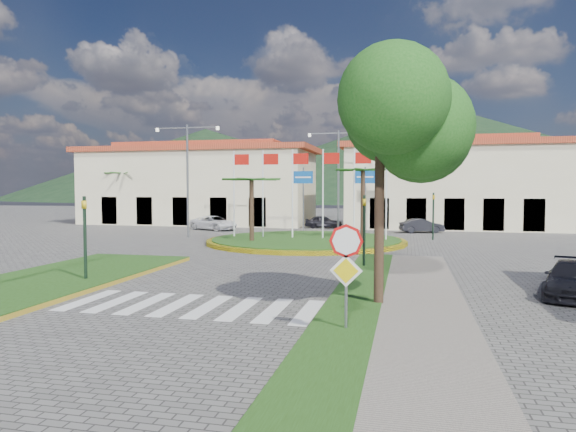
% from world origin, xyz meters
% --- Properties ---
extents(ground, '(160.00, 160.00, 0.00)m').
position_xyz_m(ground, '(0.00, 0.00, 0.00)').
color(ground, '#575552').
rests_on(ground, ground).
extents(sidewalk_right, '(4.00, 28.00, 0.15)m').
position_xyz_m(sidewalk_right, '(6.00, 2.00, 0.07)').
color(sidewalk_right, gray).
rests_on(sidewalk_right, ground).
extents(verge_right, '(1.60, 28.00, 0.18)m').
position_xyz_m(verge_right, '(4.80, 2.00, 0.09)').
color(verge_right, '#234513').
rests_on(verge_right, ground).
extents(median_left, '(5.00, 14.00, 0.18)m').
position_xyz_m(median_left, '(-6.50, 6.00, 0.09)').
color(median_left, '#234513').
rests_on(median_left, ground).
extents(crosswalk, '(8.00, 3.00, 0.01)m').
position_xyz_m(crosswalk, '(0.00, 4.00, 0.01)').
color(crosswalk, silver).
rests_on(crosswalk, ground).
extents(roundabout_island, '(12.70, 12.70, 6.00)m').
position_xyz_m(roundabout_island, '(0.00, 22.00, 0.17)').
color(roundabout_island, yellow).
rests_on(roundabout_island, ground).
extents(stop_sign, '(0.80, 0.11, 2.65)m').
position_xyz_m(stop_sign, '(4.90, 1.96, 1.79)').
color(stop_sign, slate).
rests_on(stop_sign, ground).
extents(deciduous_tree, '(3.60, 3.60, 6.80)m').
position_xyz_m(deciduous_tree, '(5.50, 5.00, 5.18)').
color(deciduous_tree, black).
rests_on(deciduous_tree, ground).
extents(traffic_light_left, '(0.15, 0.18, 3.20)m').
position_xyz_m(traffic_light_left, '(-5.20, 6.50, 1.94)').
color(traffic_light_left, black).
rests_on(traffic_light_left, ground).
extents(traffic_light_right, '(0.15, 0.18, 3.20)m').
position_xyz_m(traffic_light_right, '(4.50, 12.00, 1.94)').
color(traffic_light_right, black).
rests_on(traffic_light_right, ground).
extents(traffic_light_far, '(0.18, 0.15, 3.20)m').
position_xyz_m(traffic_light_far, '(8.00, 26.00, 1.94)').
color(traffic_light_far, black).
rests_on(traffic_light_far, ground).
extents(direction_sign_west, '(1.60, 0.14, 5.20)m').
position_xyz_m(direction_sign_west, '(-2.00, 30.97, 3.53)').
color(direction_sign_west, slate).
rests_on(direction_sign_west, ground).
extents(direction_sign_east, '(1.60, 0.14, 5.20)m').
position_xyz_m(direction_sign_east, '(3.00, 30.97, 3.53)').
color(direction_sign_east, slate).
rests_on(direction_sign_east, ground).
extents(street_lamp_centre, '(4.80, 0.16, 8.00)m').
position_xyz_m(street_lamp_centre, '(1.00, 30.00, 4.50)').
color(street_lamp_centre, slate).
rests_on(street_lamp_centre, ground).
extents(street_lamp_west, '(4.80, 0.16, 8.00)m').
position_xyz_m(street_lamp_west, '(-9.00, 24.00, 4.50)').
color(street_lamp_west, slate).
rests_on(street_lamp_west, ground).
extents(building_left, '(23.32, 9.54, 8.05)m').
position_xyz_m(building_left, '(-14.00, 38.00, 3.90)').
color(building_left, beige).
rests_on(building_left, ground).
extents(building_right, '(19.08, 9.54, 8.05)m').
position_xyz_m(building_right, '(10.00, 38.00, 3.90)').
color(building_right, beige).
rests_on(building_right, ground).
extents(hill_far_west, '(140.00, 140.00, 22.00)m').
position_xyz_m(hill_far_west, '(-55.00, 140.00, 11.00)').
color(hill_far_west, black).
rests_on(hill_far_west, ground).
extents(hill_far_mid, '(180.00, 180.00, 30.00)m').
position_xyz_m(hill_far_mid, '(15.00, 160.00, 15.00)').
color(hill_far_mid, black).
rests_on(hill_far_mid, ground).
extents(hill_near_back, '(110.00, 110.00, 16.00)m').
position_xyz_m(hill_near_back, '(-10.00, 130.00, 8.00)').
color(hill_near_back, black).
rests_on(hill_near_back, ground).
extents(white_van, '(4.70, 3.51, 1.19)m').
position_xyz_m(white_van, '(-9.53, 30.37, 0.59)').
color(white_van, silver).
rests_on(white_van, ground).
extents(car_dark_a, '(3.37, 1.63, 1.11)m').
position_xyz_m(car_dark_a, '(-0.92, 34.66, 0.55)').
color(car_dark_a, black).
rests_on(car_dark_a, ground).
extents(car_dark_b, '(3.56, 2.11, 1.11)m').
position_xyz_m(car_dark_b, '(7.40, 31.64, 0.55)').
color(car_dark_b, black).
rests_on(car_dark_b, ground).
extents(car_side_right, '(2.71, 4.18, 1.13)m').
position_xyz_m(car_side_right, '(11.50, 7.99, 0.56)').
color(car_side_right, black).
rests_on(car_side_right, ground).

